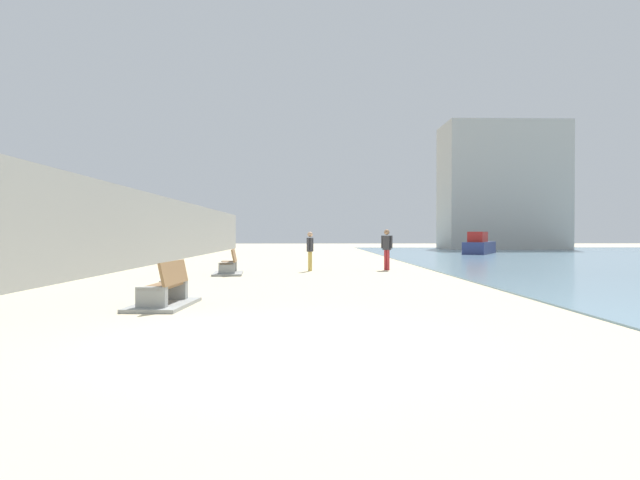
# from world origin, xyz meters

# --- Properties ---
(ground_plane) EXTENTS (120.00, 120.00, 0.00)m
(ground_plane) POSITION_xyz_m (0.00, 18.00, 0.00)
(ground_plane) COLOR #C6B793
(seawall) EXTENTS (0.80, 64.00, 3.60)m
(seawall) POSITION_xyz_m (-7.50, 18.00, 1.80)
(seawall) COLOR gray
(seawall) RESTS_ON ground
(bench_near) EXTENTS (1.23, 2.16, 0.98)m
(bench_near) POSITION_xyz_m (-2.38, 3.91, 0.23)
(bench_near) COLOR gray
(bench_near) RESTS_ON ground
(bench_far) EXTENTS (1.28, 2.19, 0.98)m
(bench_far) POSITION_xyz_m (-2.35, 12.90, 0.23)
(bench_far) COLOR gray
(bench_far) RESTS_ON ground
(person_walking) EXTENTS (0.29, 0.50, 1.65)m
(person_walking) POSITION_xyz_m (0.80, 14.64, 0.96)
(person_walking) COLOR gold
(person_walking) RESTS_ON ground
(person_standing) EXTENTS (0.45, 0.34, 1.76)m
(person_standing) POSITION_xyz_m (4.10, 15.14, 1.03)
(person_standing) COLOR #B22D33
(person_standing) RESTS_ON ground
(boat_outer) EXTENTS (4.07, 5.72, 1.69)m
(boat_outer) POSITION_xyz_m (14.03, 33.12, 0.67)
(boat_outer) COLOR navy
(boat_outer) RESTS_ON water_bay
(harbor_building) EXTENTS (12.00, 6.00, 12.73)m
(harbor_building) POSITION_xyz_m (20.58, 46.00, 6.37)
(harbor_building) COLOR #ADAAA3
(harbor_building) RESTS_ON ground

